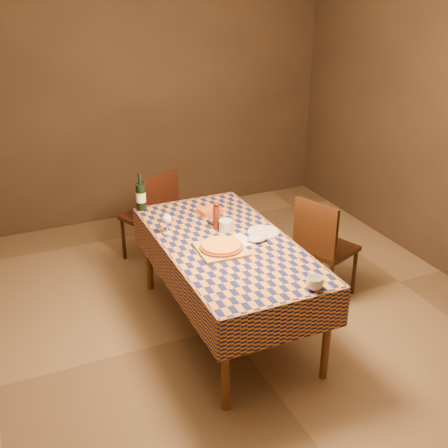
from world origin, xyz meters
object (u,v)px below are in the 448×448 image
object	(u,v)px
cutting_board	(221,249)
pizza	(221,246)
dining_table	(227,251)
white_plate	(263,232)
chair_far	(153,212)
wine_bottle	(141,196)
bowl	(216,221)
chair_right	(322,244)

from	to	relation	value
cutting_board	pizza	xyz separation A→B (m)	(0.00, 0.00, 0.03)
dining_table	white_plate	bearing A→B (deg)	5.08
dining_table	chair_far	world-z (taller)	chair_far
cutting_board	pizza	world-z (taller)	pizza
cutting_board	white_plate	xyz separation A→B (m)	(0.42, 0.14, -0.00)
wine_bottle	chair_far	world-z (taller)	wine_bottle
pizza	bowl	xyz separation A→B (m)	(0.15, 0.45, -0.02)
pizza	bowl	size ratio (longest dim) A/B	2.86
dining_table	chair_right	size ratio (longest dim) A/B	1.98
dining_table	white_plate	world-z (taller)	white_plate
dining_table	bowl	xyz separation A→B (m)	(0.06, 0.34, 0.10)
white_plate	chair_right	bearing A→B (deg)	5.81
chair_right	dining_table	bearing A→B (deg)	-174.45
dining_table	wine_bottle	xyz separation A→B (m)	(-0.41, 0.86, 0.20)
chair_far	chair_right	size ratio (longest dim) A/B	1.00
bowl	white_plate	distance (m)	0.41
bowl	cutting_board	bearing A→B (deg)	-108.74
wine_bottle	white_plate	size ratio (longest dim) A/B	1.33
dining_table	chair_far	bearing A→B (deg)	97.65
dining_table	wine_bottle	world-z (taller)	wine_bottle
pizza	chair_right	world-z (taller)	chair_right
bowl	white_plate	xyz separation A→B (m)	(0.27, -0.32, -0.01)
cutting_board	pizza	size ratio (longest dim) A/B	0.91
bowl	chair_far	world-z (taller)	chair_far
pizza	cutting_board	bearing A→B (deg)	0.00
white_plate	pizza	bearing A→B (deg)	-161.88
chair_far	bowl	bearing A→B (deg)	-76.22
wine_bottle	white_plate	xyz separation A→B (m)	(0.74, -0.83, -0.12)
chair_far	chair_right	world-z (taller)	same
bowl	chair_right	xyz separation A→B (m)	(0.86, -0.25, -0.27)
pizza	chair_far	size ratio (longest dim) A/B	0.40
dining_table	chair_right	distance (m)	0.95
cutting_board	white_plate	world-z (taller)	cutting_board
pizza	white_plate	distance (m)	0.44
bowl	chair_right	bearing A→B (deg)	-16.43
dining_table	bowl	world-z (taller)	bowl
cutting_board	chair_far	bearing A→B (deg)	93.36
dining_table	white_plate	size ratio (longest dim) A/B	7.45
dining_table	bowl	size ratio (longest dim) A/B	14.15
dining_table	chair_far	xyz separation A→B (m)	(-0.18, 1.31, -0.17)
cutting_board	bowl	size ratio (longest dim) A/B	2.60
white_plate	chair_far	distance (m)	1.40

